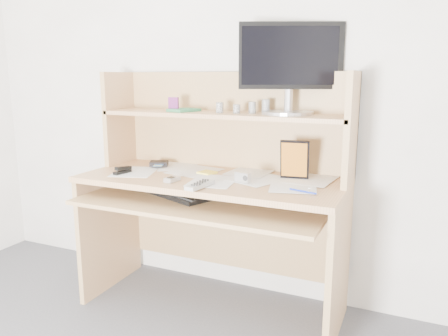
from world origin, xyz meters
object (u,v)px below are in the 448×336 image
at_px(game_case, 295,160).
at_px(monitor, 290,66).
at_px(desk, 218,184).
at_px(tv_remote, 200,185).
at_px(keyboard, 174,192).

bearing_deg(game_case, monitor, 116.28).
xyz_separation_m(desk, tv_remote, (0.05, -0.31, 0.07)).
bearing_deg(tv_remote, game_case, 50.70).
distance_m(keyboard, tv_remote, 0.31).
height_order(game_case, monitor, monitor).
bearing_deg(monitor, tv_remote, -148.92).
height_order(keyboard, game_case, game_case).
height_order(desk, tv_remote, desk).
bearing_deg(tv_remote, keyboard, 153.66).
bearing_deg(game_case, desk, 175.65).
distance_m(keyboard, game_case, 0.67).
height_order(desk, game_case, desk).
xyz_separation_m(desk, game_case, (0.42, 0.03, 0.16)).
xyz_separation_m(desk, monitor, (0.36, 0.12, 0.63)).
distance_m(keyboard, monitor, 0.90).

